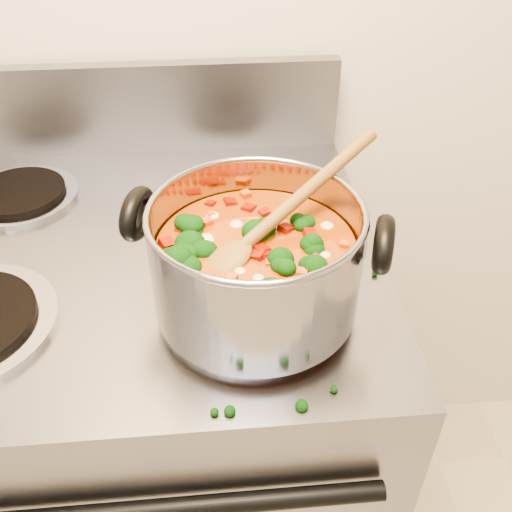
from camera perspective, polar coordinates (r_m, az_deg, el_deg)
The scene contains 4 objects.
electric_range at distance 1.18m, azimuth -10.05°, elevation -16.71°, with size 0.75×0.68×1.08m.
stockpot at distance 0.67m, azimuth 0.02°, elevation -0.60°, with size 0.31×0.25×0.15m.
wooden_spoon at distance 0.66m, azimuth 1.13°, elevation 3.08°, with size 0.24×0.19×0.10m.
cooktop_crumbs at distance 0.82m, azimuth -0.96°, elevation 0.68°, with size 0.28×0.35×0.01m.
Camera 1 is at (0.17, 0.49, 1.43)m, focal length 40.00 mm.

